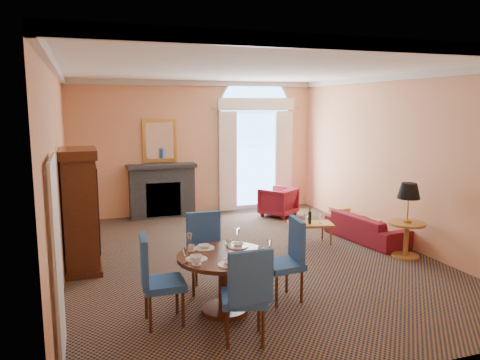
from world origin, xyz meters
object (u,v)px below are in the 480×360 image
object	(u,v)px
armoire	(81,212)
dining_table	(225,269)
coffee_table	(311,224)
side_table	(408,211)
armchair	(278,202)
sofa	(366,227)

from	to	relation	value
armoire	dining_table	world-z (taller)	armoire
coffee_table	side_table	size ratio (longest dim) A/B	0.70
armoire	coffee_table	world-z (taller)	armoire
armoire	side_table	size ratio (longest dim) A/B	1.52
armoire	armchair	bearing A→B (deg)	28.03
dining_table	coffee_table	bearing A→B (deg)	43.46
sofa	armchair	size ratio (longest dim) A/B	2.34
sofa	side_table	world-z (taller)	side_table
dining_table	armchair	size ratio (longest dim) A/B	1.59
coffee_table	dining_table	bearing A→B (deg)	-124.01
armoire	armchair	xyz separation A→B (m)	(4.45, 2.37, -0.60)
sofa	side_table	bearing A→B (deg)	174.05
sofa	armchair	bearing A→B (deg)	10.01
dining_table	sofa	distance (m)	4.20
dining_table	side_table	bearing A→B (deg)	16.41
dining_table	armchair	distance (m)	5.39
dining_table	sofa	world-z (taller)	dining_table
dining_table	side_table	size ratio (longest dim) A/B	0.94
dining_table	sofa	size ratio (longest dim) A/B	0.68
armoire	side_table	world-z (taller)	armoire
sofa	side_table	distance (m)	1.25
armoire	coffee_table	xyz separation A→B (m)	(4.10, 0.03, -0.55)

